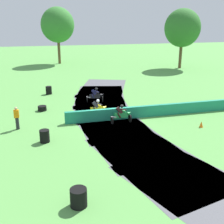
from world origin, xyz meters
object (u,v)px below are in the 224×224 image
Objects in this scene: motorcycle_trailing_green at (122,114)px; tire_stack_far at (79,198)px; tire_stack_mid_b at (45,136)px; traffic_cone at (201,124)px; tire_stack_mid_a at (42,108)px; motorcycle_chase_yellow at (98,109)px; track_marshal at (17,118)px; tire_stack_near at (49,90)px; motorcycle_lead_black at (96,95)px.

motorcycle_trailing_green is 2.10× the size of tire_stack_far.
tire_stack_mid_b is 10.92m from traffic_cone.
tire_stack_mid_a is 13.56m from tire_stack_far.
motorcycle_chase_yellow is 1.00× the size of motorcycle_trailing_green.
track_marshal reaches higher than tire_stack_far.
tire_stack_far is 0.49× the size of track_marshal.
tire_stack_mid_a is 1.63× the size of traffic_cone.
motorcycle_lead_black is at bearing -43.30° from tire_stack_near.
motorcycle_lead_black reaches higher than tire_stack_far.
tire_stack_near and tire_stack_far have the same top height.
motorcycle_trailing_green reaches higher than traffic_cone.
tire_stack_far is at bearing -114.67° from motorcycle_trailing_green.
track_marshal is at bearing 168.93° from traffic_cone.
traffic_cone is (6.81, -3.97, -0.42)m from motorcycle_chase_yellow.
tire_stack_far is (-2.75, -11.02, -0.24)m from motorcycle_chase_yellow.
motorcycle_chase_yellow is 11.36m from tire_stack_far.
tire_stack_mid_a is 0.90× the size of tire_stack_mid_b.
traffic_cone is (9.56, 7.06, -0.18)m from tire_stack_far.
motorcycle_trailing_green reaches higher than tire_stack_mid_a.
tire_stack_far is (1.56, -13.46, 0.20)m from tire_stack_mid_a.
motorcycle_trailing_green is 6.09m from tire_stack_mid_b.
tire_stack_near is 1.11× the size of tire_stack_mid_a.
motorcycle_trailing_green is at bearing -35.92° from tire_stack_mid_a.
motorcycle_chase_yellow is 2.10× the size of tire_stack_mid_b.
motorcycle_lead_black is 10.09m from traffic_cone.
track_marshal is at bearing -103.84° from tire_stack_near.
motorcycle_lead_black is 1.05× the size of track_marshal.
motorcycle_lead_black is at bearing 60.07° from tire_stack_mid_b.
tire_stack_far is (1.36, -6.92, 0.00)m from tire_stack_mid_b.
tire_stack_near is 15.78m from traffic_cone.
motorcycle_lead_black is 15.28m from tire_stack_far.
tire_stack_mid_b is at bearing 101.16° from tire_stack_far.
motorcycle_lead_black is at bearing 82.67° from motorcycle_chase_yellow.
tire_stack_near is at bearing 115.09° from motorcycle_chase_yellow.
tire_stack_near is at bearing 131.61° from traffic_cone.
traffic_cone is (10.92, 0.14, -0.18)m from tire_stack_mid_b.
track_marshal is at bearing 125.02° from tire_stack_mid_b.
motorcycle_chase_yellow is 2.10× the size of tire_stack_far.
tire_stack_near is 0.49× the size of track_marshal.
motorcycle_trailing_green is 3.82× the size of traffic_cone.
motorcycle_chase_yellow is at bearing -29.56° from tire_stack_mid_a.
tire_stack_near is (-5.17, 9.60, -0.24)m from motorcycle_trailing_green.
motorcycle_trailing_green is 10.19m from tire_stack_far.
traffic_cone is (10.48, -11.80, -0.18)m from tire_stack_near.
tire_stack_mid_a is at bearing 144.08° from motorcycle_trailing_green.
tire_stack_mid_b is at bearing -179.26° from traffic_cone.
tire_stack_near is 11.94m from tire_stack_mid_b.
motorcycle_lead_black is 2.38× the size of tire_stack_mid_a.
tire_stack_mid_a is 0.90× the size of tire_stack_far.
motorcycle_lead_black is at bearing 39.75° from track_marshal.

